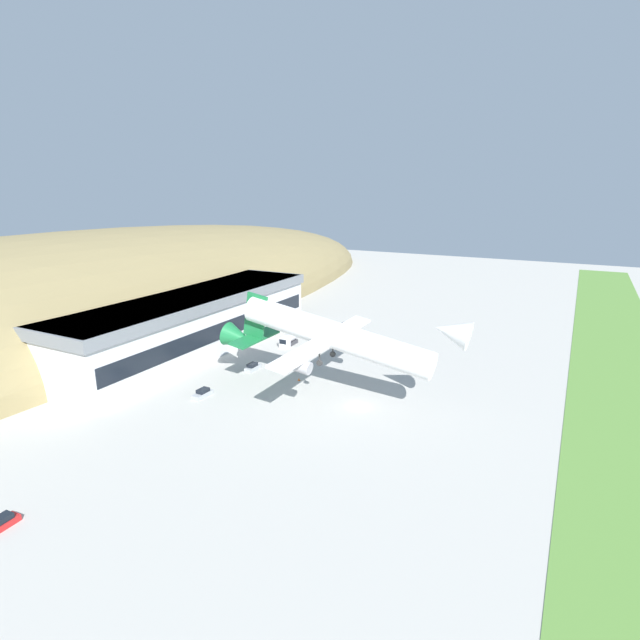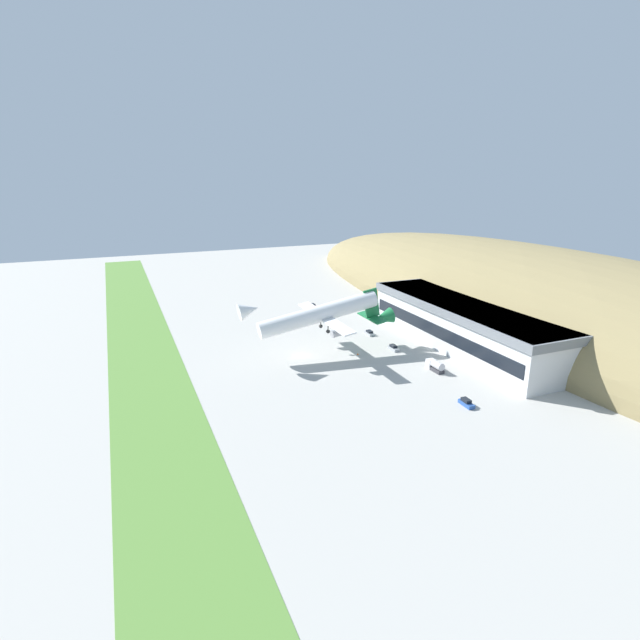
{
  "view_description": "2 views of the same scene",
  "coord_description": "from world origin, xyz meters",
  "px_view_note": "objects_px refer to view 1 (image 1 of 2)",
  "views": [
    {
      "loc": [
        -77.61,
        -32.47,
        38.67
      ],
      "look_at": [
        3.26,
        9.64,
        14.37
      ],
      "focal_mm": 28.0,
      "sensor_mm": 36.0,
      "label": 1
    },
    {
      "loc": [
        131.31,
        -48.8,
        52.94
      ],
      "look_at": [
        0.57,
        5.9,
        10.56
      ],
      "focal_mm": 28.0,
      "sensor_mm": 36.0,
      "label": 2
    }
  ],
  "objects_px": {
    "terminal_building": "(189,318)",
    "cargo_airplane": "(330,336)",
    "service_car_3": "(253,367)",
    "fuel_truck": "(289,340)",
    "service_car_2": "(345,326)",
    "service_car_0": "(1,523)",
    "service_car_1": "(203,393)",
    "traffic_cone_0": "(299,379)"
  },
  "relations": [
    {
      "from": "terminal_building",
      "to": "cargo_airplane",
      "type": "bearing_deg",
      "value": -104.08
    },
    {
      "from": "service_car_3",
      "to": "fuel_truck",
      "type": "distance_m",
      "value": 18.94
    },
    {
      "from": "cargo_airplane",
      "to": "fuel_truck",
      "type": "relative_size",
      "value": 7.99
    },
    {
      "from": "fuel_truck",
      "to": "service_car_2",
      "type": "bearing_deg",
      "value": -15.76
    },
    {
      "from": "cargo_airplane",
      "to": "service_car_2",
      "type": "height_order",
      "value": "cargo_airplane"
    },
    {
      "from": "terminal_building",
      "to": "fuel_truck",
      "type": "bearing_deg",
      "value": -56.29
    },
    {
      "from": "service_car_0",
      "to": "service_car_3",
      "type": "bearing_deg",
      "value": 4.05
    },
    {
      "from": "service_car_0",
      "to": "service_car_1",
      "type": "relative_size",
      "value": 0.93
    },
    {
      "from": "service_car_3",
      "to": "traffic_cone_0",
      "type": "xyz_separation_m",
      "value": [
        -0.61,
        -11.98,
        -0.38
      ]
    },
    {
      "from": "terminal_building",
      "to": "service_car_1",
      "type": "distance_m",
      "value": 31.61
    },
    {
      "from": "service_car_2",
      "to": "fuel_truck",
      "type": "bearing_deg",
      "value": 164.24
    },
    {
      "from": "service_car_1",
      "to": "service_car_0",
      "type": "bearing_deg",
      "value": -173.99
    },
    {
      "from": "service_car_1",
      "to": "service_car_2",
      "type": "xyz_separation_m",
      "value": [
        55.88,
        -4.07,
        0.07
      ]
    },
    {
      "from": "terminal_building",
      "to": "service_car_0",
      "type": "distance_m",
      "value": 67.91
    },
    {
      "from": "service_car_0",
      "to": "service_car_1",
      "type": "height_order",
      "value": "service_car_1"
    },
    {
      "from": "cargo_airplane",
      "to": "service_car_0",
      "type": "distance_m",
      "value": 55.46
    },
    {
      "from": "service_car_0",
      "to": "service_car_2",
      "type": "height_order",
      "value": "service_car_2"
    },
    {
      "from": "terminal_building",
      "to": "service_car_3",
      "type": "bearing_deg",
      "value": -103.7
    },
    {
      "from": "service_car_3",
      "to": "fuel_truck",
      "type": "xyz_separation_m",
      "value": [
        18.81,
        2.07,
        0.79
      ]
    },
    {
      "from": "terminal_building",
      "to": "service_car_2",
      "type": "distance_m",
      "value": 43.58
    },
    {
      "from": "service_car_3",
      "to": "traffic_cone_0",
      "type": "bearing_deg",
      "value": -92.91
    },
    {
      "from": "service_car_0",
      "to": "traffic_cone_0",
      "type": "distance_m",
      "value": 56.79
    },
    {
      "from": "service_car_0",
      "to": "service_car_2",
      "type": "xyz_separation_m",
      "value": [
        96.51,
        0.21,
        0.1
      ]
    },
    {
      "from": "service_car_3",
      "to": "service_car_0",
      "type": "bearing_deg",
      "value": -175.95
    },
    {
      "from": "service_car_3",
      "to": "service_car_1",
      "type": "bearing_deg",
      "value": 179.1
    },
    {
      "from": "service_car_1",
      "to": "service_car_3",
      "type": "distance_m",
      "value": 16.22
    },
    {
      "from": "terminal_building",
      "to": "service_car_3",
      "type": "relative_size",
      "value": 17.55
    },
    {
      "from": "service_car_1",
      "to": "service_car_2",
      "type": "distance_m",
      "value": 56.03
    },
    {
      "from": "fuel_truck",
      "to": "cargo_airplane",
      "type": "bearing_deg",
      "value": -135.82
    },
    {
      "from": "service_car_0",
      "to": "traffic_cone_0",
      "type": "relative_size",
      "value": 7.05
    },
    {
      "from": "terminal_building",
      "to": "fuel_truck",
      "type": "relative_size",
      "value": 12.2
    },
    {
      "from": "cargo_airplane",
      "to": "service_car_2",
      "type": "relative_size",
      "value": 10.86
    },
    {
      "from": "service_car_1",
      "to": "service_car_3",
      "type": "height_order",
      "value": "service_car_3"
    },
    {
      "from": "service_car_1",
      "to": "fuel_truck",
      "type": "distance_m",
      "value": 35.09
    },
    {
      "from": "cargo_airplane",
      "to": "service_car_0",
      "type": "bearing_deg",
      "value": 161.05
    },
    {
      "from": "fuel_truck",
      "to": "terminal_building",
      "type": "bearing_deg",
      "value": 123.71
    },
    {
      "from": "service_car_3",
      "to": "terminal_building",
      "type": "bearing_deg",
      "value": 76.3
    },
    {
      "from": "service_car_3",
      "to": "traffic_cone_0",
      "type": "height_order",
      "value": "service_car_3"
    },
    {
      "from": "cargo_airplane",
      "to": "service_car_0",
      "type": "relative_size",
      "value": 12.05
    },
    {
      "from": "service_car_1",
      "to": "service_car_3",
      "type": "relative_size",
      "value": 1.02
    },
    {
      "from": "terminal_building",
      "to": "cargo_airplane",
      "type": "height_order",
      "value": "cargo_airplane"
    },
    {
      "from": "service_car_3",
      "to": "fuel_truck",
      "type": "bearing_deg",
      "value": 6.29
    }
  ]
}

